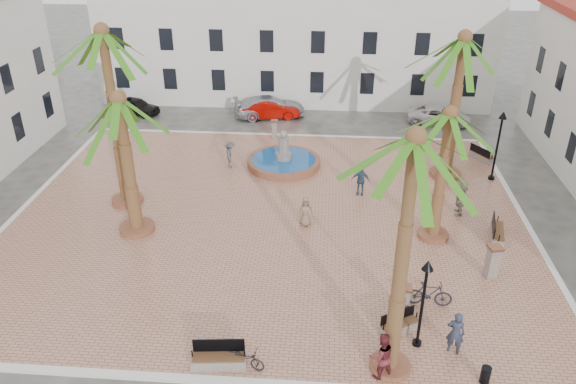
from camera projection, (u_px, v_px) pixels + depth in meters
name	position (u px, v px, depth m)	size (l,w,h in m)	color
ground	(269.00, 219.00, 28.82)	(120.00, 120.00, 0.00)	#56544F
plaza	(269.00, 217.00, 28.79)	(26.00, 22.00, 0.15)	#B3785F
kerb_n	(286.00, 136.00, 38.45)	(26.30, 0.30, 0.16)	silver
kerb_s	(233.00, 382.00, 19.12)	(26.30, 0.30, 0.16)	silver
kerb_e	(528.00, 228.00, 27.88)	(0.30, 22.30, 0.16)	silver
kerb_w	(25.00, 207.00, 29.69)	(0.30, 22.30, 0.16)	silver
building_north	(295.00, 37.00, 44.15)	(30.40, 7.40, 9.50)	silver
fountain	(284.00, 161.00, 33.95)	(4.40, 4.40, 2.27)	brown
palm_nw	(105.00, 51.00, 26.28)	(5.36, 5.36, 9.42)	brown
palm_sw	(121.00, 117.00, 24.81)	(5.55, 5.55, 7.12)	brown
palm_s	(413.00, 165.00, 15.90)	(4.62, 4.62, 9.01)	brown
palm_e	(448.00, 130.00, 24.45)	(4.85, 4.85, 6.63)	brown
palm_ne	(462.00, 55.00, 29.57)	(5.82, 5.82, 8.43)	brown
bench_s	(219.00, 360.00, 19.54)	(1.97, 0.77, 1.01)	gray
bench_se	(399.00, 326.00, 21.12)	(1.62, 1.22, 0.84)	gray
bench_e	(497.00, 234.00, 26.76)	(0.96, 1.98, 1.01)	gray
bench_ne	(481.00, 156.00, 34.69)	(1.36, 1.70, 0.89)	gray
lamppost_s	(425.00, 289.00, 19.40)	(0.41, 0.41, 3.74)	black
lamppost_e	(500.00, 134.00, 31.17)	(0.45, 0.45, 4.13)	black
bollard_se	(403.00, 302.00, 21.53)	(0.59, 0.59, 1.52)	gray
bollard_n	(275.00, 129.00, 37.64)	(0.48, 0.48, 1.26)	gray
bollard_e	(493.00, 261.00, 23.84)	(0.68, 0.68, 1.57)	gray
litter_bin	(485.00, 375.00, 18.86)	(0.34, 0.34, 0.65)	black
cyclist_a	(456.00, 333.00, 19.88)	(0.64, 0.42, 1.75)	#2A2F43
bicycle_a	(244.00, 358.00, 19.46)	(0.54, 1.55, 0.81)	black
cyclist_b	(381.00, 356.00, 18.84)	(0.88, 0.69, 1.82)	maroon
bicycle_b	(429.00, 294.00, 22.32)	(0.52, 1.82, 1.10)	black
pedestrian_fountain_a	(306.00, 212.00, 27.61)	(0.76, 0.50, 1.56)	#7C614C
pedestrian_fountain_b	(360.00, 180.00, 30.48)	(0.98, 0.41, 1.67)	#32485F
pedestrian_north	(230.00, 155.00, 33.48)	(1.07, 0.62, 1.66)	#4A4A4F
pedestrian_east	(461.00, 197.00, 28.56)	(1.74, 0.55, 1.88)	#736A5B
car_black	(136.00, 106.00, 42.15)	(1.49, 3.70, 1.26)	black
car_red	(270.00, 109.00, 41.37)	(1.49, 4.28, 1.41)	#920601
car_silver	(270.00, 107.00, 41.67)	(2.13, 5.24, 1.52)	#A9A9B2
car_white	(439.00, 115.00, 40.41)	(2.05, 4.44, 1.23)	silver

